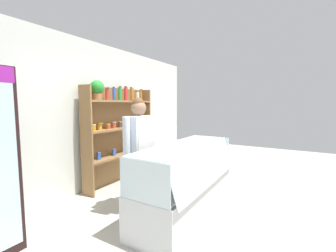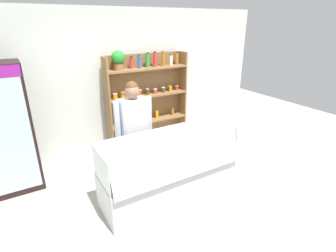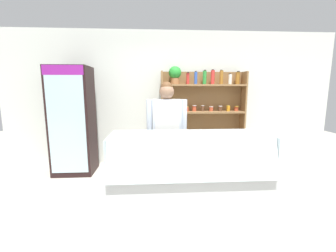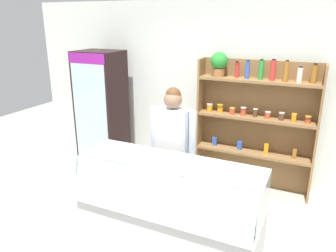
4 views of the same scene
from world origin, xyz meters
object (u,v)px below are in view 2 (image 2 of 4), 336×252
object	(u,v)px
shelving_unit	(145,94)
shop_clerk	(134,126)
deli_display_case	(169,179)
drinks_fridge	(6,130)

from	to	relation	value
shelving_unit	shop_clerk	bearing A→B (deg)	-123.12
shelving_unit	shop_clerk	size ratio (longest dim) A/B	1.19
deli_display_case	shop_clerk	world-z (taller)	shop_clerk
drinks_fridge	deli_display_case	bearing A→B (deg)	-37.34
shop_clerk	drinks_fridge	bearing A→B (deg)	153.63
drinks_fridge	shelving_unit	xyz separation A→B (m)	(2.41, 0.31, 0.14)
deli_display_case	shop_clerk	distance (m)	0.95
deli_display_case	shelving_unit	bearing A→B (deg)	74.29
shelving_unit	deli_display_case	distance (m)	2.00
shelving_unit	deli_display_case	size ratio (longest dim) A/B	1.00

